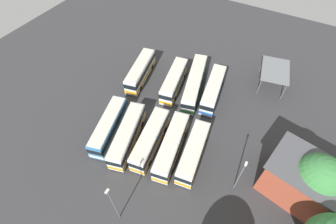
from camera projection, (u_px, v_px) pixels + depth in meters
name	position (u px, v px, depth m)	size (l,w,h in m)	color
ground_plane	(164.00, 113.00, 43.86)	(91.42, 91.42, 0.00)	#333335
bus_row0_slot0	(193.00, 152.00, 36.67)	(10.41, 3.94, 3.53)	silver
bus_row0_slot1	(172.00, 146.00, 37.38)	(11.47, 4.45, 3.53)	silver
bus_row0_slot2	(150.00, 139.00, 38.17)	(10.98, 4.11, 3.53)	silver
bus_row0_slot3	(127.00, 135.00, 38.65)	(11.43, 5.27, 3.53)	silver
bus_row0_slot4	(109.00, 126.00, 39.71)	(11.01, 5.12, 3.53)	teal
bus_row1_slot0	(213.00, 89.00, 45.05)	(11.05, 4.18, 3.53)	silver
bus_row1_slot1	(195.00, 83.00, 46.12)	(13.61, 5.72, 3.53)	silver
bus_row1_slot2	(174.00, 81.00, 46.51)	(10.73, 4.37, 3.53)	silver
bus_row1_slot4	(140.00, 71.00, 48.27)	(11.01, 4.62, 3.53)	silver
depot_building	(310.00, 186.00, 31.86)	(9.23, 12.89, 6.58)	#99422D
maintenance_shelter	(275.00, 70.00, 45.88)	(8.19, 6.34, 3.74)	slate
lamp_post_mid_lot	(114.00, 204.00, 28.80)	(0.56, 0.28, 8.96)	slate
lamp_post_by_building	(240.00, 175.00, 31.87)	(0.56, 0.28, 7.50)	slate
tree_east_edge	(320.00, 176.00, 30.08)	(5.85, 5.85, 8.69)	brown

